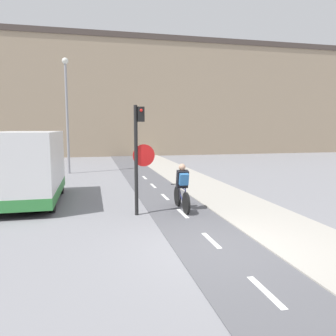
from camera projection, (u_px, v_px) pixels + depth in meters
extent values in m
plane|color=gray|center=(219.00, 249.00, 7.23)|extent=(120.00, 120.00, 0.00)
cube|color=#56565B|center=(219.00, 248.00, 7.23)|extent=(2.00, 60.00, 0.02)
cube|color=white|center=(266.00, 292.00, 5.30)|extent=(0.12, 1.10, 0.00)
cube|color=white|center=(211.00, 240.00, 7.71)|extent=(0.12, 1.10, 0.00)
cube|color=white|center=(183.00, 213.00, 10.13)|extent=(0.12, 1.10, 0.00)
cube|color=white|center=(165.00, 197.00, 12.55)|extent=(0.12, 1.10, 0.00)
cube|color=white|center=(153.00, 186.00, 14.96)|extent=(0.12, 1.10, 0.00)
cube|color=white|center=(145.00, 178.00, 17.38)|extent=(0.12, 1.10, 0.00)
cube|color=#A8A399|center=(306.00, 240.00, 7.73)|extent=(2.40, 60.00, 0.05)
cube|color=gray|center=(119.00, 100.00, 32.28)|extent=(60.00, 5.00, 10.68)
cube|color=#473D38|center=(117.00, 42.00, 31.59)|extent=(60.00, 5.20, 0.50)
cylinder|color=black|center=(136.00, 161.00, 9.85)|extent=(0.11, 0.11, 3.33)
cube|color=black|center=(141.00, 114.00, 9.71)|extent=(0.20, 0.20, 0.44)
sphere|color=red|center=(141.00, 110.00, 9.59)|extent=(0.09, 0.09, 0.09)
cone|color=red|center=(144.00, 155.00, 9.87)|extent=(0.67, 0.01, 0.67)
cone|color=silver|center=(144.00, 155.00, 9.88)|extent=(0.60, 0.02, 0.60)
cylinder|color=gray|center=(67.00, 119.00, 18.77)|extent=(0.14, 0.14, 6.28)
sphere|color=silver|center=(65.00, 61.00, 18.37)|extent=(0.36, 0.36, 0.36)
cylinder|color=black|center=(186.00, 203.00, 10.09)|extent=(0.07, 0.68, 0.68)
cylinder|color=black|center=(177.00, 196.00, 11.11)|extent=(0.07, 0.68, 0.68)
cylinder|color=navy|center=(180.00, 193.00, 10.77)|extent=(0.04, 0.68, 0.42)
cylinder|color=navy|center=(184.00, 196.00, 10.30)|extent=(0.04, 0.35, 0.45)
cylinder|color=navy|center=(181.00, 188.00, 10.59)|extent=(0.04, 0.98, 0.07)
cylinder|color=navy|center=(184.00, 202.00, 10.28)|extent=(0.04, 0.40, 0.05)
cylinder|color=black|center=(177.00, 184.00, 11.06)|extent=(0.46, 0.03, 0.03)
cube|color=black|center=(182.00, 179.00, 10.44)|extent=(0.36, 0.31, 0.59)
sphere|color=tan|center=(182.00, 167.00, 10.43)|extent=(0.22, 0.22, 0.22)
cylinder|color=#232328|center=(180.00, 193.00, 10.44)|extent=(0.04, 0.07, 0.43)
cylinder|color=#232328|center=(186.00, 193.00, 10.49)|extent=(0.04, 0.07, 0.43)
cube|color=#3370B2|center=(184.00, 179.00, 10.27)|extent=(0.28, 0.23, 0.39)
cube|color=silver|center=(28.00, 164.00, 11.46)|extent=(2.07, 4.65, 2.28)
cube|color=#33843D|center=(29.00, 191.00, 11.58)|extent=(2.08, 4.66, 0.36)
cube|color=black|center=(38.00, 149.00, 13.64)|extent=(1.87, 0.04, 0.70)
cylinder|color=black|center=(11.00, 187.00, 12.84)|extent=(0.18, 0.70, 0.70)
cylinder|color=black|center=(61.00, 185.00, 13.26)|extent=(0.18, 0.70, 0.70)
cylinder|color=black|center=(52.00, 201.00, 10.34)|extent=(0.18, 0.70, 0.70)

